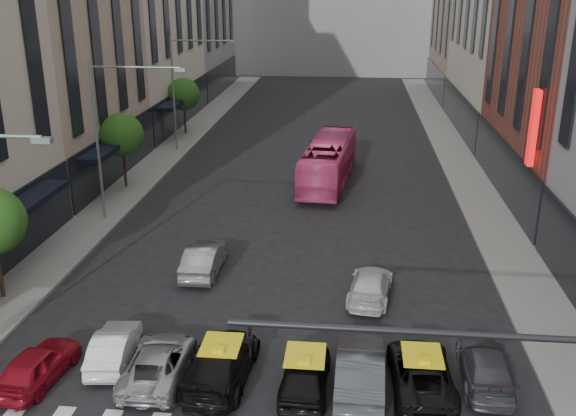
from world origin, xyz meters
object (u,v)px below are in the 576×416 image
(taxi_center, at_px, (305,373))
(bus, at_px, (328,162))
(streetlamp_mid, at_px, (112,121))
(car_white_front, at_px, (114,346))
(taxi_left, at_px, (222,363))
(car_red, at_px, (37,365))
(streetlamp_far, at_px, (185,79))

(taxi_center, height_order, bus, bus)
(streetlamp_mid, bearing_deg, car_white_front, -71.18)
(streetlamp_mid, height_order, taxi_left, streetlamp_mid)
(car_red, distance_m, bus, 25.91)
(taxi_center, bearing_deg, bus, -88.13)
(car_red, bearing_deg, streetlamp_mid, -74.11)
(streetlamp_mid, relative_size, taxi_left, 1.86)
(car_red, xyz_separation_m, bus, (9.09, 24.25, 0.89))
(streetlamp_far, relative_size, car_white_front, 2.42)
(streetlamp_far, bearing_deg, car_white_front, -80.89)
(bus, bearing_deg, taxi_center, 96.26)
(streetlamp_far, height_order, taxi_left, streetlamp_far)
(streetlamp_mid, bearing_deg, taxi_center, -52.03)
(streetlamp_far, xyz_separation_m, taxi_center, (11.94, -31.30, -5.22))
(streetlamp_far, distance_m, car_white_front, 31.05)
(car_white_front, bearing_deg, taxi_center, 165.01)
(streetlamp_far, xyz_separation_m, car_red, (2.64, -31.71, -5.25))
(bus, bearing_deg, taxi_left, 89.19)
(car_white_front, xyz_separation_m, taxi_center, (7.10, -1.09, 0.07))
(taxi_center, relative_size, bus, 0.36)
(taxi_left, height_order, taxi_center, taxi_left)
(car_red, distance_m, taxi_center, 9.31)
(car_white_front, height_order, taxi_center, taxi_center)
(streetlamp_far, bearing_deg, streetlamp_mid, -90.00)
(streetlamp_mid, relative_size, taxi_center, 2.25)
(car_red, distance_m, taxi_left, 6.42)
(streetlamp_mid, height_order, streetlamp_far, same)
(car_red, height_order, taxi_left, taxi_left)
(car_red, bearing_deg, streetlamp_far, -78.90)
(streetlamp_far, xyz_separation_m, taxi_left, (9.02, -31.01, -5.20))
(taxi_center, bearing_deg, taxi_left, -4.43)
(car_red, bearing_deg, bus, -104.21)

